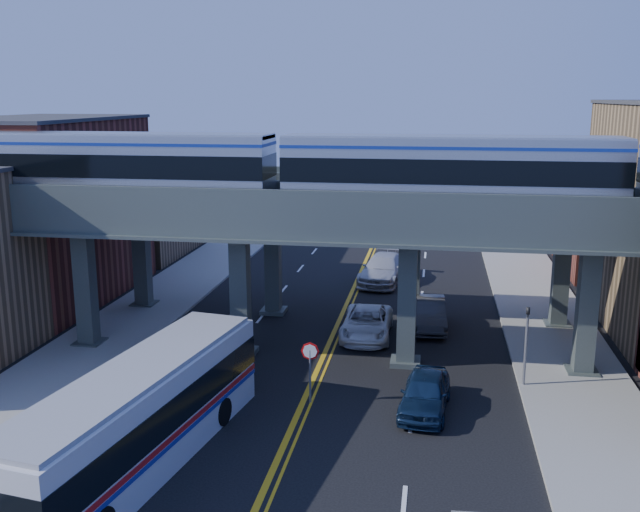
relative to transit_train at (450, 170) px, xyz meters
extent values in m
plane|color=black|center=(-5.73, -8.00, -9.22)|extent=(120.00, 120.00, 0.00)
cube|color=gray|center=(-17.23, 2.00, -9.14)|extent=(5.00, 70.00, 0.16)
cube|color=gray|center=(5.77, 2.00, -9.14)|extent=(5.00, 70.00, 0.16)
cube|color=brown|center=(-24.23, 8.00, -3.72)|extent=(8.00, 14.00, 11.00)
cube|color=#93744C|center=(-24.23, 21.00, -5.22)|extent=(8.00, 10.00, 8.00)
cube|color=brown|center=(12.77, 21.00, -4.72)|extent=(8.00, 10.00, 9.00)
cube|color=#3C4643|center=(-17.73, 0.00, -6.22)|extent=(0.85, 0.85, 6.00)
cube|color=#3C4643|center=(-9.73, 0.00, -6.22)|extent=(0.85, 0.85, 6.00)
cube|color=#3C4643|center=(-1.73, 0.00, -6.22)|extent=(0.85, 0.85, 6.00)
cube|color=#3C4643|center=(6.27, 0.00, -6.22)|extent=(0.85, 0.85, 6.00)
cube|color=#4C5751|center=(-5.73, 0.00, -2.52)|extent=(52.00, 3.60, 1.40)
cube|color=#3C4643|center=(-17.73, 7.00, -6.22)|extent=(0.85, 0.85, 6.00)
cube|color=#3C4643|center=(-9.73, 7.00, -6.22)|extent=(0.85, 0.85, 6.00)
cube|color=#3C4643|center=(-1.73, 7.00, -6.22)|extent=(0.85, 0.85, 6.00)
cube|color=#3C4643|center=(6.27, 7.00, -6.22)|extent=(0.85, 0.85, 6.00)
cube|color=#4C5751|center=(-5.73, 7.00, -2.52)|extent=(52.00, 3.60, 1.40)
cube|color=black|center=(-20.31, 0.00, -1.70)|extent=(2.14, 2.14, 0.24)
cube|color=black|center=(-10.85, 0.00, -1.70)|extent=(2.14, 2.14, 0.24)
cube|color=silver|center=(-15.58, 0.00, -0.02)|extent=(14.78, 2.82, 3.11)
cube|color=black|center=(-15.58, 0.00, 0.13)|extent=(14.80, 2.88, 1.07)
cube|color=black|center=(-4.73, 0.00, -1.70)|extent=(2.14, 2.14, 0.24)
cube|color=black|center=(4.73, 0.00, -1.70)|extent=(2.14, 2.14, 0.24)
cube|color=silver|center=(0.00, 0.00, -0.02)|extent=(14.78, 2.82, 3.11)
cube|color=black|center=(0.00, 0.00, 0.13)|extent=(14.80, 2.88, 1.07)
cylinder|color=slate|center=(-5.43, -5.00, -8.07)|extent=(0.09, 0.09, 2.30)
cylinder|color=red|center=(-5.43, -5.00, -6.97)|extent=(0.76, 0.04, 0.76)
cylinder|color=slate|center=(3.47, -2.00, -7.62)|extent=(0.12, 0.12, 3.20)
imported|color=black|center=(3.47, -2.00, -5.57)|extent=(0.15, 0.18, 0.90)
cube|color=silver|center=(-10.29, -10.97, -7.53)|extent=(4.83, 13.34, 3.37)
cube|color=black|center=(-10.29, -10.97, -7.09)|extent=(4.89, 13.39, 1.14)
cube|color=#B21419|center=(-10.29, -10.97, -7.86)|extent=(4.88, 13.39, 0.20)
cylinder|color=black|center=(-9.72, -7.36, -8.67)|extent=(3.06, 1.53, 1.09)
imported|color=#10223D|center=(-0.74, -5.06, -8.44)|extent=(2.24, 4.71, 1.55)
imported|color=#303032|center=(-0.75, 5.60, -8.39)|extent=(2.05, 5.12, 1.66)
imported|color=white|center=(-3.93, 3.61, -8.46)|extent=(2.56, 5.46, 1.51)
imported|color=silver|center=(-3.93, 15.07, -8.29)|extent=(3.39, 6.64, 1.85)
camera|label=1|loc=(-0.60, -32.06, 3.21)|focal=40.00mm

